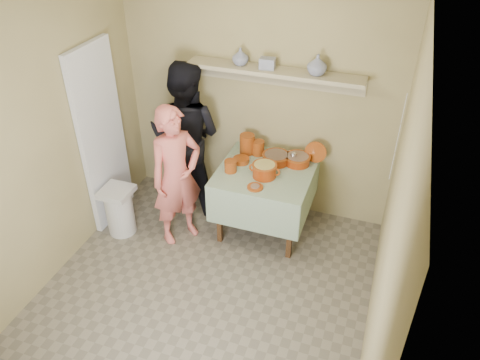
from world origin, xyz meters
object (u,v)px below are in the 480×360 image
at_px(serving_table, 266,179).
at_px(cazuela_rice, 264,169).
at_px(trash_bin, 120,210).
at_px(person_cook, 177,177).
at_px(person_helper, 185,138).

xyz_separation_m(serving_table, cazuela_rice, (0.02, -0.12, 0.20)).
relative_size(cazuela_rice, trash_bin, 0.59).
relative_size(person_cook, person_helper, 0.87).
distance_m(person_cook, trash_bin, 0.82).
height_order(person_helper, serving_table, person_helper).
height_order(person_cook, cazuela_rice, person_cook).
relative_size(person_cook, trash_bin, 2.75).
relative_size(person_cook, serving_table, 1.58).
height_order(person_cook, trash_bin, person_cook).
bearing_deg(trash_bin, cazuela_rice, 17.41).
bearing_deg(person_cook, trash_bin, 139.14).
distance_m(person_helper, cazuela_rice, 1.04).
bearing_deg(person_cook, person_helper, 51.62).
xyz_separation_m(person_helper, cazuela_rice, (1.00, -0.28, -0.03)).
bearing_deg(person_helper, cazuela_rice, 163.35).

